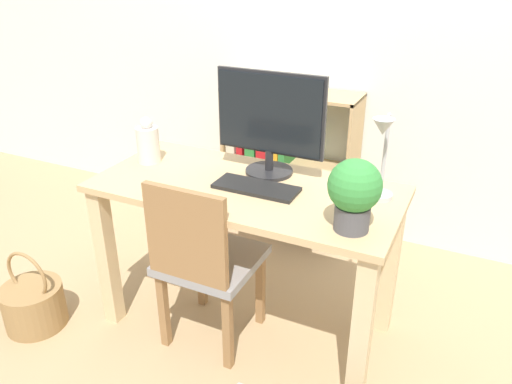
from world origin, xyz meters
TOP-DOWN VIEW (x-y plane):
  - ground_plane at (0.00, 0.00)m, footprint 10.00×10.00m
  - wall_back at (0.00, 1.12)m, footprint 8.00×0.05m
  - desk at (0.00, 0.00)m, footprint 1.31×0.61m
  - monitor at (0.03, 0.17)m, footprint 0.49×0.21m
  - keyboard at (0.05, -0.01)m, footprint 0.36×0.14m
  - vase at (-0.53, 0.05)m, footprint 0.10×0.10m
  - desk_lamp at (0.54, 0.07)m, footprint 0.10×0.19m
  - potted_plant at (0.50, -0.17)m, footprint 0.19×0.19m
  - chair at (-0.11, -0.19)m, footprint 0.40×0.40m
  - bookshelf at (-0.31, 0.95)m, footprint 0.81×0.28m
  - basket at (-0.91, -0.45)m, footprint 0.28×0.28m

SIDE VIEW (x-z plane):
  - ground_plane at x=0.00m, z-range 0.00..0.00m
  - basket at x=-0.91m, z-range -0.09..0.32m
  - bookshelf at x=-0.31m, z-range -0.01..0.89m
  - chair at x=-0.11m, z-range 0.03..0.86m
  - desk at x=0.00m, z-range 0.22..0.95m
  - keyboard at x=0.05m, z-range 0.73..0.75m
  - vase at x=-0.53m, z-range 0.72..0.94m
  - potted_plant at x=0.50m, z-range 0.75..1.01m
  - desk_lamp at x=0.54m, z-range 0.77..1.13m
  - monitor at x=0.03m, z-range 0.76..1.21m
  - wall_back at x=0.00m, z-range 0.00..2.60m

